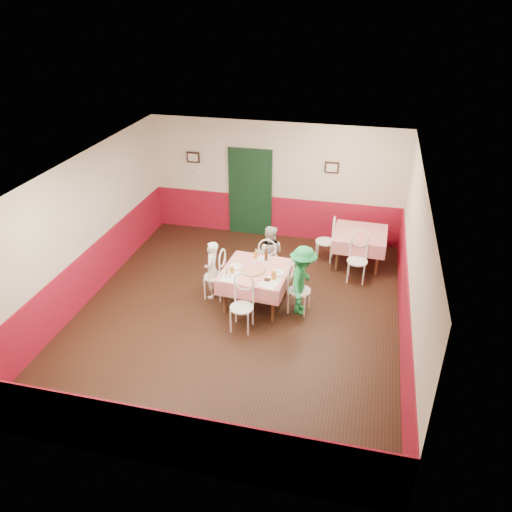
% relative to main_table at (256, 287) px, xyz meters
% --- Properties ---
extents(floor, '(7.00, 7.00, 0.00)m').
position_rel_main_table_xyz_m(floor, '(-0.26, -0.44, -0.38)').
color(floor, black).
rests_on(floor, ground).
extents(ceiling, '(7.00, 7.00, 0.00)m').
position_rel_main_table_xyz_m(ceiling, '(-0.26, -0.44, 2.42)').
color(ceiling, white).
rests_on(ceiling, back_wall).
extents(back_wall, '(6.00, 0.10, 2.80)m').
position_rel_main_table_xyz_m(back_wall, '(-0.26, 3.06, 1.02)').
color(back_wall, beige).
rests_on(back_wall, ground).
extents(front_wall, '(6.00, 0.10, 2.80)m').
position_rel_main_table_xyz_m(front_wall, '(-0.26, -3.94, 1.02)').
color(front_wall, beige).
rests_on(front_wall, ground).
extents(left_wall, '(0.10, 7.00, 2.80)m').
position_rel_main_table_xyz_m(left_wall, '(-3.26, -0.44, 1.02)').
color(left_wall, beige).
rests_on(left_wall, ground).
extents(right_wall, '(0.10, 7.00, 2.80)m').
position_rel_main_table_xyz_m(right_wall, '(2.74, -0.44, 1.02)').
color(right_wall, beige).
rests_on(right_wall, ground).
extents(wainscot_back, '(6.00, 0.03, 1.00)m').
position_rel_main_table_xyz_m(wainscot_back, '(-0.26, 3.04, 0.12)').
color(wainscot_back, maroon).
rests_on(wainscot_back, ground).
extents(wainscot_front, '(6.00, 0.03, 1.00)m').
position_rel_main_table_xyz_m(wainscot_front, '(-0.26, -3.93, 0.12)').
color(wainscot_front, maroon).
rests_on(wainscot_front, ground).
extents(wainscot_left, '(0.03, 7.00, 1.00)m').
position_rel_main_table_xyz_m(wainscot_left, '(-3.24, -0.44, 0.12)').
color(wainscot_left, maroon).
rests_on(wainscot_left, ground).
extents(wainscot_right, '(0.03, 7.00, 1.00)m').
position_rel_main_table_xyz_m(wainscot_right, '(2.73, -0.44, 0.12)').
color(wainscot_right, maroon).
rests_on(wainscot_right, ground).
extents(door, '(0.96, 0.06, 2.10)m').
position_rel_main_table_xyz_m(door, '(-0.86, 3.01, 0.68)').
color(door, black).
rests_on(door, ground).
extents(picture_left, '(0.32, 0.03, 0.26)m').
position_rel_main_table_xyz_m(picture_left, '(-2.26, 3.01, 1.48)').
color(picture_left, black).
rests_on(picture_left, back_wall).
extents(picture_right, '(0.32, 0.03, 0.26)m').
position_rel_main_table_xyz_m(picture_right, '(1.04, 3.01, 1.48)').
color(picture_right, black).
rests_on(picture_right, back_wall).
extents(thermostat, '(0.10, 0.03, 0.10)m').
position_rel_main_table_xyz_m(thermostat, '(-2.16, 3.01, 1.12)').
color(thermostat, white).
rests_on(thermostat, back_wall).
extents(main_table, '(1.31, 1.31, 0.77)m').
position_rel_main_table_xyz_m(main_table, '(0.00, 0.00, 0.00)').
color(main_table, red).
rests_on(main_table, ground).
extents(second_table, '(1.15, 1.15, 0.77)m').
position_rel_main_table_xyz_m(second_table, '(1.84, 2.07, 0.00)').
color(second_table, red).
rests_on(second_table, ground).
extents(chair_left, '(0.44, 0.44, 0.90)m').
position_rel_main_table_xyz_m(chair_left, '(-0.85, 0.06, 0.08)').
color(chair_left, white).
rests_on(chair_left, ground).
extents(chair_right, '(0.48, 0.48, 0.90)m').
position_rel_main_table_xyz_m(chair_right, '(0.85, -0.06, 0.08)').
color(chair_right, white).
rests_on(chair_right, ground).
extents(chair_far, '(0.44, 0.44, 0.90)m').
position_rel_main_table_xyz_m(chair_far, '(0.06, 0.85, 0.08)').
color(chair_far, white).
rests_on(chair_far, ground).
extents(chair_near, '(0.43, 0.43, 0.90)m').
position_rel_main_table_xyz_m(chair_near, '(-0.06, -0.85, 0.08)').
color(chair_near, white).
rests_on(chair_near, ground).
extents(chair_second_a, '(0.43, 0.43, 0.90)m').
position_rel_main_table_xyz_m(chair_second_a, '(1.09, 2.07, 0.08)').
color(chair_second_a, white).
rests_on(chair_second_a, ground).
extents(chair_second_b, '(0.43, 0.43, 0.90)m').
position_rel_main_table_xyz_m(chair_second_b, '(1.84, 1.32, 0.08)').
color(chair_second_b, white).
rests_on(chair_second_b, ground).
extents(pizza, '(0.45, 0.45, 0.03)m').
position_rel_main_table_xyz_m(pizza, '(-0.03, -0.07, 0.40)').
color(pizza, '#B74723').
rests_on(pizza, main_table).
extents(plate_left, '(0.27, 0.27, 0.01)m').
position_rel_main_table_xyz_m(plate_left, '(-0.41, 0.01, 0.39)').
color(plate_left, white).
rests_on(plate_left, main_table).
extents(plate_right, '(0.27, 0.27, 0.01)m').
position_rel_main_table_xyz_m(plate_right, '(0.42, -0.02, 0.39)').
color(plate_right, white).
rests_on(plate_right, main_table).
extents(plate_far, '(0.27, 0.27, 0.01)m').
position_rel_main_table_xyz_m(plate_far, '(0.04, 0.41, 0.39)').
color(plate_far, white).
rests_on(plate_far, main_table).
extents(glass_a, '(0.08, 0.08, 0.13)m').
position_rel_main_table_xyz_m(glass_a, '(-0.40, -0.23, 0.45)').
color(glass_a, '#BF7219').
rests_on(glass_a, main_table).
extents(glass_b, '(0.09, 0.09, 0.15)m').
position_rel_main_table_xyz_m(glass_b, '(0.39, -0.26, 0.46)').
color(glass_b, '#BF7219').
rests_on(glass_b, main_table).
extents(glass_c, '(0.07, 0.07, 0.12)m').
position_rel_main_table_xyz_m(glass_c, '(-0.11, 0.43, 0.45)').
color(glass_c, '#BF7219').
rests_on(glass_c, main_table).
extents(beer_bottle, '(0.07, 0.07, 0.24)m').
position_rel_main_table_xyz_m(beer_bottle, '(0.11, 0.37, 0.50)').
color(beer_bottle, '#381C0A').
rests_on(beer_bottle, main_table).
extents(shaker_a, '(0.04, 0.04, 0.09)m').
position_rel_main_table_xyz_m(shaker_a, '(-0.46, -0.42, 0.43)').
color(shaker_a, silver).
rests_on(shaker_a, main_table).
extents(shaker_b, '(0.04, 0.04, 0.09)m').
position_rel_main_table_xyz_m(shaker_b, '(-0.39, -0.41, 0.43)').
color(shaker_b, silver).
rests_on(shaker_b, main_table).
extents(shaker_c, '(0.04, 0.04, 0.09)m').
position_rel_main_table_xyz_m(shaker_c, '(-0.49, -0.31, 0.43)').
color(shaker_c, '#B23319').
rests_on(shaker_c, main_table).
extents(menu_left, '(0.33, 0.42, 0.00)m').
position_rel_main_table_xyz_m(menu_left, '(-0.40, -0.35, 0.39)').
color(menu_left, white).
rests_on(menu_left, main_table).
extents(menu_right, '(0.40, 0.47, 0.00)m').
position_rel_main_table_xyz_m(menu_right, '(0.36, -0.40, 0.39)').
color(menu_right, white).
rests_on(menu_right, main_table).
extents(wallet, '(0.12, 0.10, 0.02)m').
position_rel_main_table_xyz_m(wallet, '(0.29, -0.33, 0.40)').
color(wallet, black).
rests_on(wallet, main_table).
extents(diner_left, '(0.30, 0.44, 1.19)m').
position_rel_main_table_xyz_m(diner_left, '(-0.90, 0.07, 0.22)').
color(diner_left, gray).
rests_on(diner_left, ground).
extents(diner_far, '(0.64, 0.52, 1.25)m').
position_rel_main_table_xyz_m(diner_far, '(0.07, 0.90, 0.25)').
color(diner_far, gray).
rests_on(diner_far, ground).
extents(diner_right, '(0.55, 0.91, 1.37)m').
position_rel_main_table_xyz_m(diner_right, '(0.90, -0.07, 0.31)').
color(diner_right, gray).
rests_on(diner_right, ground).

